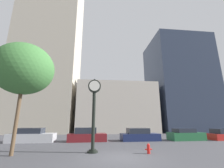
% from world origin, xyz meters
% --- Properties ---
extents(ground_plane, '(200.00, 200.00, 0.00)m').
position_xyz_m(ground_plane, '(0.00, 0.00, 0.00)').
color(ground_plane, '#424247').
extents(building_tall_tower, '(12.80, 12.00, 41.38)m').
position_xyz_m(building_tall_tower, '(-12.49, 24.00, 20.69)').
color(building_tall_tower, '#BCB29E').
rests_on(building_tall_tower, ground_plane).
extents(building_storefront_row, '(15.91, 12.00, 9.95)m').
position_xyz_m(building_storefront_row, '(2.77, 24.00, 4.97)').
color(building_storefront_row, beige).
rests_on(building_storefront_row, ground_plane).
extents(building_glass_modern, '(13.07, 12.00, 22.12)m').
position_xyz_m(building_glass_modern, '(18.50, 24.00, 11.06)').
color(building_glass_modern, '#2D384C').
rests_on(building_glass_modern, ground_plane).
extents(street_clock, '(0.97, 0.74, 5.37)m').
position_xyz_m(street_clock, '(-1.67, 1.71, 3.42)').
color(street_clock, black).
rests_on(street_clock, ground_plane).
extents(car_silver, '(4.71, 1.96, 1.47)m').
position_xyz_m(car_silver, '(-8.30, 8.06, 0.62)').
color(car_silver, '#BCBCC1').
rests_on(car_silver, ground_plane).
extents(car_maroon, '(4.31, 2.04, 1.48)m').
position_xyz_m(car_maroon, '(-2.46, 8.14, 0.62)').
color(car_maroon, maroon).
rests_on(car_maroon, ground_plane).
extents(car_navy, '(4.45, 2.09, 1.40)m').
position_xyz_m(car_navy, '(3.57, 8.19, 0.59)').
color(car_navy, '#19234C').
rests_on(car_navy, ground_plane).
extents(car_green, '(4.12, 2.02, 1.33)m').
position_xyz_m(car_green, '(9.16, 8.04, 0.57)').
color(car_green, '#236038').
rests_on(car_green, ground_plane).
extents(car_red, '(3.97, 2.14, 1.28)m').
position_xyz_m(car_red, '(14.12, 8.02, 0.53)').
color(car_red, red).
rests_on(car_red, ground_plane).
extents(fire_hydrant_far, '(0.49, 0.21, 0.65)m').
position_xyz_m(fire_hydrant_far, '(2.12, 0.98, 0.33)').
color(fire_hydrant_far, red).
rests_on(fire_hydrant_far, ground_plane).
extents(bare_tree, '(4.12, 4.12, 7.68)m').
position_xyz_m(bare_tree, '(-6.77, 1.21, 5.81)').
color(bare_tree, brown).
rests_on(bare_tree, ground_plane).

